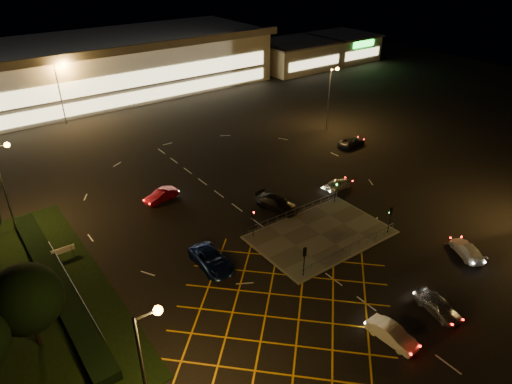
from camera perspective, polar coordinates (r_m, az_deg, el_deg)
ground at (r=49.36m, az=4.79°, el=-5.10°), size 180.00×180.00×0.00m
pedestrian_island at (r=49.28m, az=8.08°, el=-5.30°), size 14.00×9.00×0.12m
hedge at (r=45.62m, az=-23.64°, el=-10.38°), size 2.00×26.00×1.00m
supermarket at (r=98.83m, az=-19.85°, el=14.43°), size 72.00×26.50×10.50m
retail_unit_a at (r=114.39m, az=4.88°, el=16.72°), size 18.80×14.80×6.35m
retail_unit_b at (r=125.24m, az=10.73°, el=17.44°), size 14.80×14.80×6.35m
streetlight_sw at (r=28.60m, az=-13.31°, el=-19.62°), size 1.78×0.56×10.03m
streetlight_nw at (r=52.91m, az=-28.88°, el=1.77°), size 1.78×0.56×10.03m
streetlight_ne at (r=75.24m, az=9.40°, el=12.48°), size 1.78×0.56×10.03m
streetlight_far_left at (r=83.07m, az=-23.18°, el=12.14°), size 1.78×0.56×10.03m
streetlight_far_right at (r=101.19m, az=-0.52°, el=17.12°), size 1.78×0.56×10.03m
signal_sw at (r=42.19m, az=6.07°, el=-7.95°), size 0.28×0.30×3.15m
signal_se at (r=49.83m, az=16.45°, el=-2.73°), size 0.28×0.30×3.15m
signal_nw at (r=47.25m, az=-0.36°, el=-3.27°), size 0.28×0.30×3.15m
signal_ne at (r=54.19m, az=9.97°, el=0.81°), size 0.28×0.30×3.15m
tree_e at (r=38.15m, az=-26.86°, el=-11.85°), size 5.40×5.40×7.35m
car_near_silver at (r=42.31m, az=21.79°, el=-13.02°), size 2.43×4.54×1.47m
car_queue_white at (r=38.74m, az=16.63°, el=-16.66°), size 1.74×4.25×1.37m
car_left_blue at (r=44.33m, az=-5.61°, el=-8.41°), size 2.81×5.70×1.56m
car_far_dkgrey at (r=53.01m, az=2.62°, el=-1.39°), size 3.62×5.76×1.56m
car_right_silver at (r=58.13m, az=10.19°, el=0.96°), size 4.04×1.78×1.35m
car_circ_red at (r=55.83m, az=-11.76°, el=-0.43°), size 4.42×2.21×1.39m
car_east_grey at (r=71.10m, az=11.88°, el=6.15°), size 4.64×2.31×1.26m
car_approach_white at (r=50.21m, az=24.87°, el=-6.57°), size 3.64×4.72×1.28m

